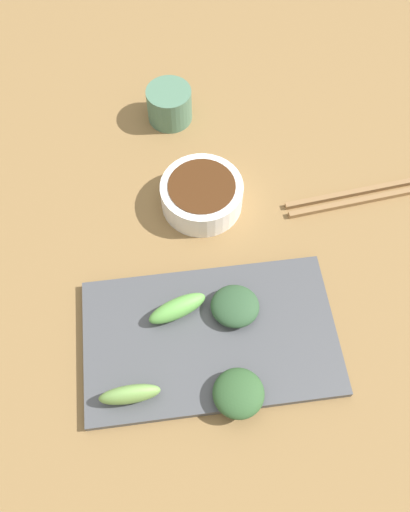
{
  "coord_description": "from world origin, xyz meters",
  "views": [
    {
      "loc": [
        0.3,
        -0.04,
        0.66
      ],
      "look_at": [
        -0.04,
        0.01,
        0.05
      ],
      "focal_mm": 36.82,
      "sensor_mm": 36.0,
      "label": 1
    }
  ],
  "objects_px": {
    "serving_plate": "(209,337)",
    "sauce_bowl": "(202,194)",
    "chopsticks": "(362,196)",
    "tea_cup": "(169,105)"
  },
  "relations": [
    {
      "from": "serving_plate",
      "to": "sauce_bowl",
      "type": "bearing_deg",
      "value": 175.23
    },
    {
      "from": "chopsticks",
      "to": "tea_cup",
      "type": "relative_size",
      "value": 3.26
    },
    {
      "from": "chopsticks",
      "to": "serving_plate",
      "type": "bearing_deg",
      "value": -59.01
    },
    {
      "from": "sauce_bowl",
      "to": "tea_cup",
      "type": "distance_m",
      "value": 0.18
    },
    {
      "from": "chopsticks",
      "to": "tea_cup",
      "type": "height_order",
      "value": "tea_cup"
    },
    {
      "from": "tea_cup",
      "to": "chopsticks",
      "type": "bearing_deg",
      "value": 53.72
    },
    {
      "from": "chopsticks",
      "to": "sauce_bowl",
      "type": "bearing_deg",
      "value": -100.62
    },
    {
      "from": "sauce_bowl",
      "to": "chopsticks",
      "type": "height_order",
      "value": "sauce_bowl"
    },
    {
      "from": "sauce_bowl",
      "to": "serving_plate",
      "type": "height_order",
      "value": "sauce_bowl"
    },
    {
      "from": "tea_cup",
      "to": "serving_plate",
      "type": "bearing_deg",
      "value": 1.82
    }
  ]
}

